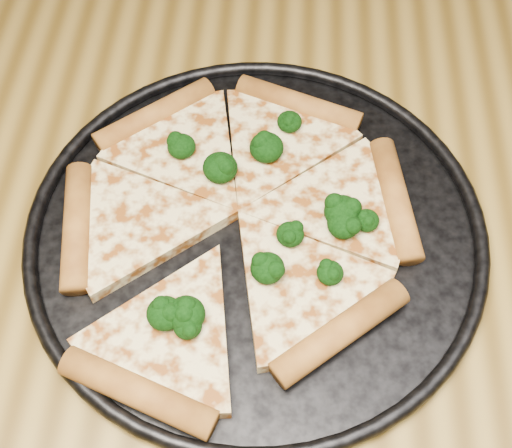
{
  "coord_description": "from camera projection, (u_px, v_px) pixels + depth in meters",
  "views": [
    {
      "loc": [
        0.02,
        -0.27,
        1.27
      ],
      "look_at": [
        0.0,
        0.05,
        0.77
      ],
      "focal_mm": 48.48,
      "sensor_mm": 36.0,
      "label": 1
    }
  ],
  "objects": [
    {
      "name": "dining_table",
      "position": [
        248.0,
        333.0,
        0.66
      ],
      "size": [
        1.2,
        0.9,
        0.75
      ],
      "color": "olive",
      "rests_on": "ground"
    },
    {
      "name": "pizza_pan",
      "position": [
        256.0,
        229.0,
        0.6
      ],
      "size": [
        0.4,
        0.4,
        0.02
      ],
      "color": "black",
      "rests_on": "dining_table"
    },
    {
      "name": "broccoli_florets",
      "position": [
        256.0,
        219.0,
        0.59
      ],
      "size": [
        0.19,
        0.24,
        0.02
      ],
      "color": "black",
      "rests_on": "pizza"
    },
    {
      "name": "pizza",
      "position": [
        235.0,
        218.0,
        0.6
      ],
      "size": [
        0.32,
        0.36,
        0.02
      ],
      "rotation": [
        0.0,
        0.0,
        -0.36
      ],
      "color": "#DFCB89",
      "rests_on": "pizza_pan"
    }
  ]
}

